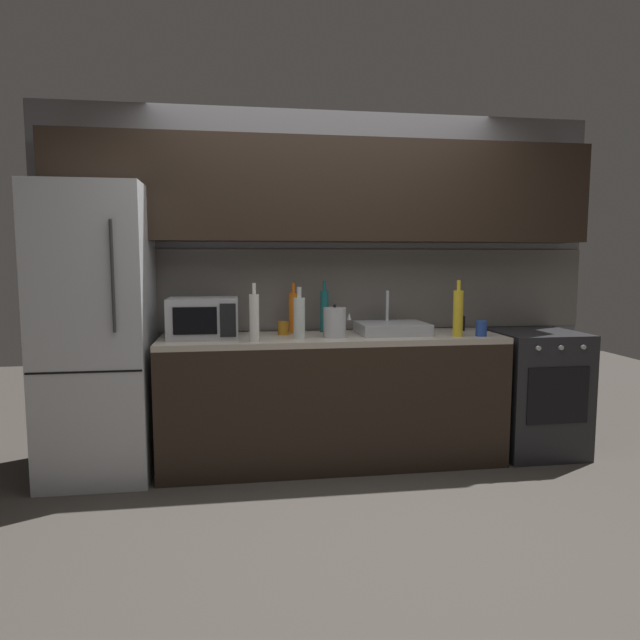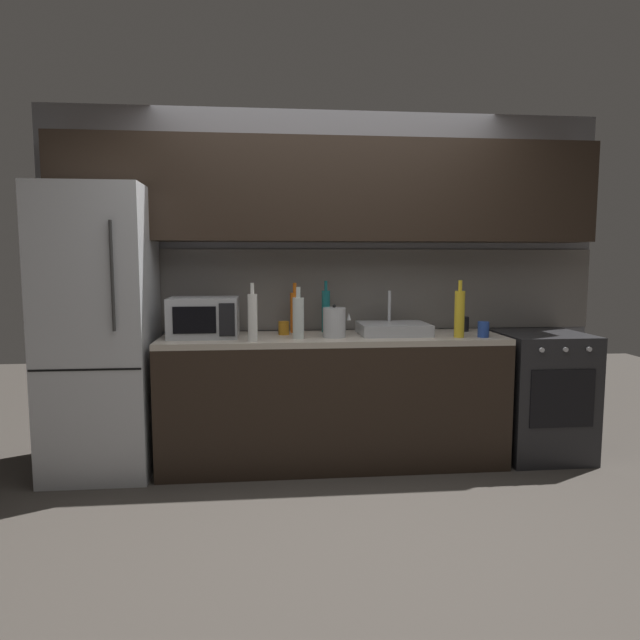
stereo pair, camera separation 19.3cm
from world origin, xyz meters
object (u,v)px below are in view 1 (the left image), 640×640
(mug_dark, at_px, (459,323))
(wine_bottle_clear, at_px, (299,317))
(wine_bottle_white, at_px, (254,317))
(mug_amber, at_px, (283,328))
(wine_bottle_orange, at_px, (293,312))
(oven_range, at_px, (535,392))
(wine_bottle_teal, at_px, (324,311))
(kettle, at_px, (335,322))
(refrigerator, at_px, (97,333))
(microwave, at_px, (203,318))
(wine_bottle_yellow, at_px, (458,313))
(mug_blue, at_px, (481,328))

(mug_dark, bearing_deg, wine_bottle_clear, -167.78)
(wine_bottle_white, height_order, mug_amber, wine_bottle_white)
(wine_bottle_white, bearing_deg, wine_bottle_orange, 54.74)
(oven_range, bearing_deg, wine_bottle_white, -174.33)
(wine_bottle_clear, relative_size, mug_amber, 3.67)
(wine_bottle_teal, bearing_deg, kettle, -83.68)
(refrigerator, relative_size, microwave, 4.12)
(wine_bottle_white, bearing_deg, mug_amber, 54.67)
(wine_bottle_clear, xyz_separation_m, mug_dark, (1.22, 0.27, -0.09))
(microwave, relative_size, wine_bottle_white, 1.23)
(kettle, height_order, wine_bottle_yellow, wine_bottle_yellow)
(refrigerator, relative_size, mug_blue, 17.86)
(kettle, bearing_deg, wine_bottle_teal, 96.32)
(wine_bottle_white, distance_m, wine_bottle_clear, 0.31)
(refrigerator, distance_m, wine_bottle_clear, 1.32)
(wine_bottle_clear, bearing_deg, wine_bottle_yellow, -2.38)
(kettle, relative_size, wine_bottle_yellow, 0.58)
(mug_dark, bearing_deg, mug_blue, -85.42)
(wine_bottle_teal, bearing_deg, wine_bottle_orange, 179.17)
(wine_bottle_white, height_order, wine_bottle_clear, wine_bottle_white)
(mug_blue, height_order, mug_amber, mug_blue)
(mug_blue, distance_m, mug_dark, 0.32)
(wine_bottle_yellow, xyz_separation_m, mug_amber, (-1.17, 0.25, -0.12))
(wine_bottle_white, height_order, wine_bottle_teal, wine_bottle_white)
(wine_bottle_teal, bearing_deg, wine_bottle_white, -141.54)
(refrigerator, relative_size, wine_bottle_clear, 5.50)
(wine_bottle_white, distance_m, wine_bottle_orange, 0.51)
(wine_bottle_clear, bearing_deg, mug_blue, -2.60)
(microwave, distance_m, mug_blue, 1.89)
(oven_range, bearing_deg, mug_dark, 164.33)
(wine_bottle_teal, distance_m, mug_blue, 1.10)
(refrigerator, distance_m, oven_range, 3.11)
(refrigerator, xyz_separation_m, wine_bottle_clear, (1.31, -0.12, 0.10))
(wine_bottle_orange, bearing_deg, wine_bottle_white, -125.26)
(wine_bottle_orange, relative_size, mug_dark, 3.35)
(wine_bottle_yellow, bearing_deg, wine_bottle_white, -178.12)
(refrigerator, bearing_deg, wine_bottle_yellow, -3.83)
(oven_range, xyz_separation_m, wine_bottle_orange, (-1.77, 0.21, 0.60))
(microwave, bearing_deg, wine_bottle_teal, 12.37)
(wine_bottle_clear, bearing_deg, mug_dark, 12.22)
(oven_range, distance_m, kettle, 1.61)
(wine_bottle_orange, bearing_deg, oven_range, -6.75)
(kettle, height_order, wine_bottle_white, wine_bottle_white)
(microwave, relative_size, wine_bottle_orange, 1.29)
(mug_amber, relative_size, mug_dark, 0.88)
(wine_bottle_white, relative_size, mug_blue, 3.54)
(oven_range, distance_m, wine_bottle_clear, 1.86)
(oven_range, distance_m, mug_amber, 1.92)
(kettle, relative_size, wine_bottle_teal, 0.61)
(oven_range, height_order, wine_bottle_white, wine_bottle_white)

